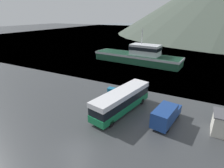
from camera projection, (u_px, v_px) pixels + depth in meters
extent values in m
plane|color=#383A3D|center=(76.00, 151.00, 17.96)|extent=(400.00, 400.00, 0.00)
plane|color=slate|center=(191.00, 33.00, 131.65)|extent=(240.00, 240.00, 0.00)
cube|color=#146B3D|center=(122.00, 105.00, 24.98)|extent=(4.68, 11.16, 0.96)
cube|color=black|center=(122.00, 99.00, 24.59)|extent=(4.59, 10.94, 1.10)
cube|color=silver|center=(122.00, 93.00, 24.26)|extent=(4.68, 11.16, 0.69)
cube|color=black|center=(141.00, 88.00, 28.61)|extent=(2.25, 0.51, 1.49)
cylinder|color=black|center=(129.00, 97.00, 28.58)|extent=(0.47, 0.94, 0.90)
cylinder|color=black|center=(142.00, 101.00, 27.24)|extent=(0.47, 0.94, 0.90)
cylinder|color=black|center=(98.00, 117.00, 23.08)|extent=(0.47, 0.94, 0.90)
cylinder|color=black|center=(111.00, 123.00, 21.74)|extent=(0.47, 0.94, 0.90)
cube|color=navy|center=(164.00, 116.00, 21.66)|extent=(2.67, 4.45, 2.03)
cube|color=navy|center=(172.00, 109.00, 24.05)|extent=(2.30, 2.09, 1.12)
cube|color=black|center=(171.00, 106.00, 23.06)|extent=(1.72, 0.33, 0.71)
cylinder|color=black|center=(165.00, 111.00, 24.59)|extent=(0.33, 0.73, 0.70)
cylinder|color=black|center=(178.00, 116.00, 23.58)|extent=(0.33, 0.73, 0.70)
cylinder|color=black|center=(154.00, 124.00, 21.82)|extent=(0.33, 0.73, 0.70)
cylinder|color=black|center=(168.00, 129.00, 20.82)|extent=(0.33, 0.73, 0.70)
cube|color=#1E5138|center=(136.00, 58.00, 50.37)|extent=(25.28, 8.10, 2.44)
cube|color=silver|center=(137.00, 55.00, 50.03)|extent=(25.53, 8.18, 0.61)
cube|color=silver|center=(145.00, 50.00, 48.13)|extent=(8.28, 4.86, 2.93)
cube|color=black|center=(145.00, 48.00, 47.97)|extent=(8.45, 4.99, 0.88)
cylinder|color=#B2B2B7|center=(142.00, 36.00, 47.41)|extent=(0.20, 0.20, 4.13)
cube|color=teal|center=(111.00, 91.00, 30.83)|extent=(1.17, 0.97, 0.94)
cube|color=#1A5F86|center=(111.00, 88.00, 30.64)|extent=(1.29, 1.07, 0.10)
cube|color=#19234C|center=(108.00, 54.00, 59.63)|extent=(6.30, 4.25, 0.79)
cylinder|color=#4C4C51|center=(131.00, 89.00, 32.07)|extent=(0.25, 0.25, 0.61)
sphere|color=#4C4C51|center=(131.00, 87.00, 31.93)|extent=(0.29, 0.29, 0.29)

